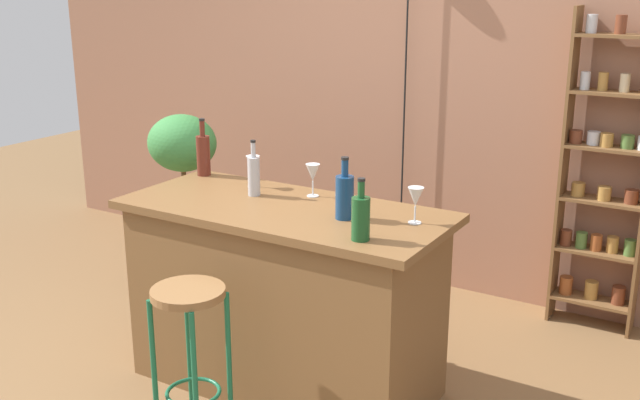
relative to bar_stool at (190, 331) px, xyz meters
name	(u,v)px	position (x,y,z in m)	size (l,w,h in m)	color
back_wall	(427,72)	(0.08, 2.26, 0.87)	(6.40, 0.10, 2.80)	#9E6B51
kitchen_counter	(285,297)	(0.08, 0.61, -0.06)	(1.59, 0.71, 0.94)	brown
bar_stool	(190,331)	(0.00, 0.00, 0.00)	(0.32, 0.32, 0.72)	#196642
spice_shelf	(605,177)	(1.25, 2.10, 0.37)	(0.47, 0.17, 1.83)	brown
plant_stool	(188,262)	(-1.04, 1.18, -0.30)	(0.36, 0.36, 0.47)	#2D2823
potted_plant	(183,156)	(-1.04, 1.18, 0.40)	(0.44, 0.39, 0.72)	#A86B4C
bottle_wine_red	(254,175)	(-0.15, 0.70, 0.51)	(0.06, 0.06, 0.28)	#B2B2B7
bottle_olive_oil	(345,196)	(0.42, 0.60, 0.51)	(0.08, 0.08, 0.28)	navy
bottle_sauce_amber	(203,154)	(-0.62, 0.88, 0.53)	(0.07, 0.07, 0.31)	#5B2319
bottle_spirits_clear	(361,217)	(0.61, 0.39, 0.51)	(0.08, 0.08, 0.26)	#194C23
wine_glass_left	(416,198)	(0.71, 0.71, 0.52)	(0.07, 0.07, 0.16)	silver
wine_glass_center	(313,173)	(0.11, 0.83, 0.52)	(0.07, 0.07, 0.16)	silver
wine_glass_right	(253,165)	(-0.25, 0.83, 0.52)	(0.07, 0.07, 0.16)	silver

